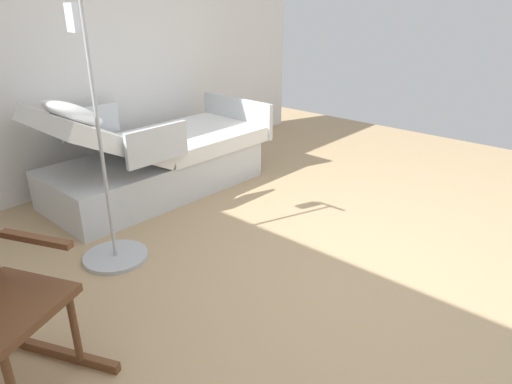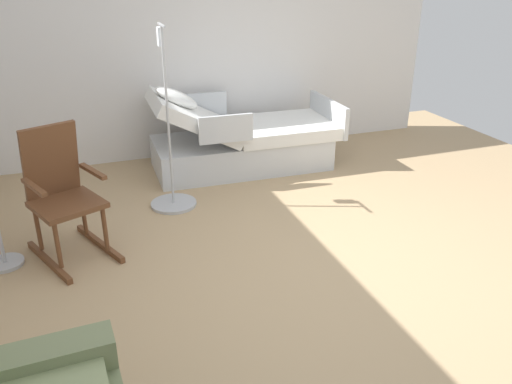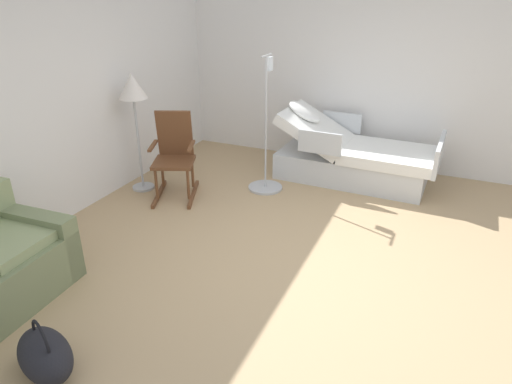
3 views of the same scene
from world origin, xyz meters
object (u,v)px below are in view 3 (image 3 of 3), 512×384
at_px(floor_lamp, 133,94).
at_px(duffel_bag, 45,355).
at_px(rocking_chair, 174,156).
at_px(hospital_bed, 352,158).
at_px(iv_pole, 266,170).

distance_m(floor_lamp, duffel_bag, 3.28).
relative_size(rocking_chair, floor_lamp, 0.71).
bearing_deg(floor_lamp, hospital_bed, -60.08).
bearing_deg(iv_pole, rocking_chair, 121.72).
xyz_separation_m(hospital_bed, floor_lamp, (-1.38, 2.41, 0.92)).
height_order(floor_lamp, duffel_bag, floor_lamp).
relative_size(rocking_chair, iv_pole, 0.62).
distance_m(floor_lamp, iv_pole, 1.87).
distance_m(hospital_bed, rocking_chair, 2.35).
xyz_separation_m(floor_lamp, iv_pole, (0.64, -1.46, -0.98)).
distance_m(rocking_chair, floor_lamp, 0.88).
distance_m(rocking_chair, iv_pole, 1.17).
bearing_deg(iv_pole, floor_lamp, 113.63).
xyz_separation_m(hospital_bed, duffel_bag, (-4.21, 1.12, -0.15)).
relative_size(hospital_bed, iv_pole, 1.24).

